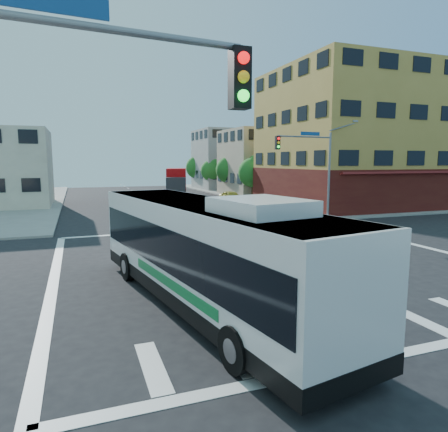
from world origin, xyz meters
name	(u,v)px	position (x,y,z in m)	size (l,w,h in m)	color
ground	(269,261)	(0.00, 0.00, 0.00)	(120.00, 120.00, 0.00)	black
sidewalk_ne	(367,191)	(35.00, 35.00, 0.07)	(50.00, 50.00, 0.15)	gray
corner_building_ne	(360,150)	(19.99, 18.48, 5.89)	(18.10, 15.44, 14.00)	#B89242
building_east_near	(269,163)	(16.98, 33.98, 4.51)	(12.06, 10.06, 9.00)	tan
building_east_far	(232,160)	(16.98, 47.98, 5.01)	(12.06, 10.06, 10.00)	#999A95
signal_mast_ne	(312,158)	(9.08, 10.62, 4.98)	(7.91, 1.13, 8.07)	gray
signal_mast_sw	(26,142)	(-9.08, -10.64, 4.98)	(7.91, 1.01, 8.07)	gray
street_tree_a	(254,171)	(11.90, 27.92, 3.59)	(3.60, 3.60, 5.53)	#3A2315
street_tree_b	(230,168)	(11.90, 35.92, 3.75)	(3.80, 3.80, 5.79)	#3A2315
street_tree_c	(212,169)	(11.90, 43.92, 3.46)	(3.40, 3.40, 5.29)	#3A2315
street_tree_d	(198,166)	(11.90, 51.92, 3.88)	(4.00, 4.00, 6.03)	#3A2315
transit_bus	(203,251)	(-4.73, -4.68, 1.86)	(4.90, 13.13, 3.80)	black
box_truck	(176,183)	(3.96, 35.12, 1.82)	(4.43, 8.69, 3.76)	#29282E
parked_car	(231,197)	(7.64, 24.47, 0.73)	(1.72, 4.27, 1.46)	gold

